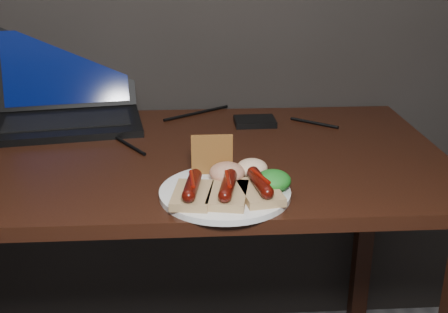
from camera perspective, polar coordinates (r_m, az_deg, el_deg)
name	(u,v)px	position (r m, az deg, el deg)	size (l,w,h in m)	color
desk	(147,188)	(1.36, -7.84, -3.14)	(1.40, 0.70, 0.75)	black
laptop	(67,102)	(1.59, -15.67, 5.37)	(0.43, 0.39, 0.25)	black
hard_drive	(255,121)	(1.52, 3.15, 3.57)	(0.11, 0.08, 0.02)	black
desk_cables	(146,128)	(1.49, -7.98, 2.92)	(0.98, 0.39, 0.01)	black
plate	(225,193)	(1.10, 0.10, -3.69)	(0.26, 0.26, 0.01)	white
bread_sausage_left	(192,191)	(1.05, -3.25, -3.50)	(0.09, 0.12, 0.04)	tan
bread_sausage_center	(228,191)	(1.05, 0.40, -3.50)	(0.09, 0.13, 0.04)	tan
bread_sausage_right	(260,188)	(1.06, 3.66, -3.18)	(0.09, 0.12, 0.04)	tan
crispbread	(212,155)	(1.15, -1.23, 0.19)	(0.09, 0.01, 0.09)	#A7662E
salad_greens	(273,180)	(1.09, 5.02, -2.43)	(0.07, 0.07, 0.04)	#145B12
salsa_mound	(227,173)	(1.12, 0.31, -1.65)	(0.07, 0.07, 0.04)	maroon
coleslaw_mound	(252,168)	(1.15, 2.87, -1.15)	(0.06, 0.06, 0.04)	white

